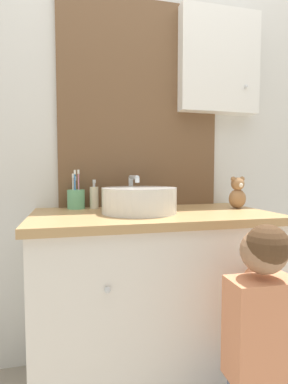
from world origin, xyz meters
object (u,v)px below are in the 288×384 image
(toothbrush_holder, at_px, (76,198))
(child_figure, at_px, (261,334))
(teddy_bear, at_px, (237,193))
(sink_basin, at_px, (139,200))
(soap_dispenser, at_px, (94,197))

(toothbrush_holder, relative_size, child_figure, 0.23)
(toothbrush_holder, relative_size, teddy_bear, 1.21)
(child_figure, height_order, teddy_bear, teddy_bear)
(sink_basin, xyz_separation_m, toothbrush_holder, (-0.28, 0.22, -0.01))
(sink_basin, relative_size, teddy_bear, 2.42)
(soap_dispenser, relative_size, child_figure, 0.17)
(soap_dispenser, xyz_separation_m, teddy_bear, (0.73, -0.17, 0.02))
(sink_basin, bearing_deg, soap_dispenser, 131.49)
(toothbrush_holder, bearing_deg, soap_dispenser, -4.79)
(sink_basin, distance_m, teddy_bear, 0.54)
(sink_basin, height_order, toothbrush_holder, toothbrush_holder)
(soap_dispenser, bearing_deg, sink_basin, -48.51)
(soap_dispenser, bearing_deg, teddy_bear, -13.21)
(sink_basin, bearing_deg, teddy_bear, 4.86)
(sink_basin, bearing_deg, toothbrush_holder, 141.64)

